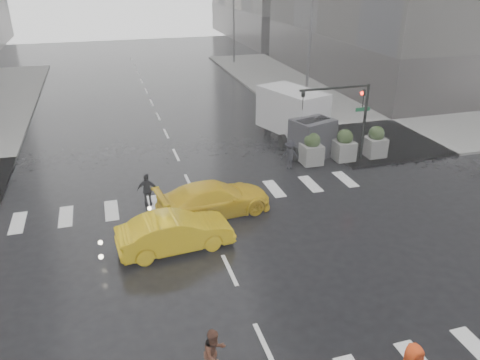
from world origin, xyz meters
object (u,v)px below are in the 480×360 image
object	(u,v)px
traffic_signal_pole	(350,108)
box_truck	(297,118)
taxi_mid	(175,232)
pedestrian_brown	(214,354)

from	to	relation	value
traffic_signal_pole	box_truck	bearing A→B (deg)	113.11
traffic_signal_pole	taxi_mid	xyz separation A→B (m)	(-10.66, -6.01, -2.47)
pedestrian_brown	box_truck	distance (m)	18.59
pedestrian_brown	box_truck	size ratio (longest dim) A/B	0.25
taxi_mid	box_truck	bearing A→B (deg)	-49.08
pedestrian_brown	taxi_mid	distance (m)	6.60
taxi_mid	traffic_signal_pole	bearing A→B (deg)	-65.85
box_truck	taxi_mid	bearing A→B (deg)	-151.99
traffic_signal_pole	box_truck	size ratio (longest dim) A/B	0.72
taxi_mid	pedestrian_brown	bearing A→B (deg)	174.48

